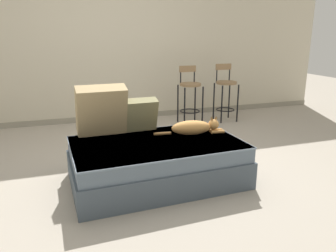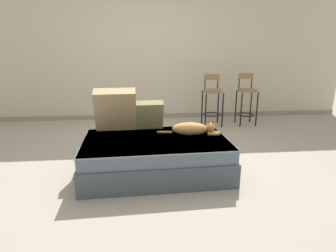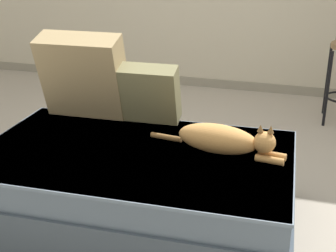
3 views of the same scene
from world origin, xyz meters
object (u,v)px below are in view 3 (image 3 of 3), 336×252
(throw_pillow_corner, at_px, (84,76))
(throw_pillow_middle, at_px, (150,94))
(couch, at_px, (136,186))
(cat, at_px, (223,139))

(throw_pillow_corner, relative_size, throw_pillow_middle, 1.44)
(couch, xyz_separation_m, cat, (0.44, 0.11, 0.28))
(couch, relative_size, cat, 2.29)
(couch, height_order, throw_pillow_middle, throw_pillow_middle)
(throw_pillow_corner, distance_m, throw_pillow_middle, 0.42)
(throw_pillow_corner, relative_size, cat, 0.71)
(couch, height_order, cat, cat)
(couch, bearing_deg, cat, 14.11)
(throw_pillow_middle, bearing_deg, couch, -81.96)
(couch, height_order, throw_pillow_corner, throw_pillow_corner)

